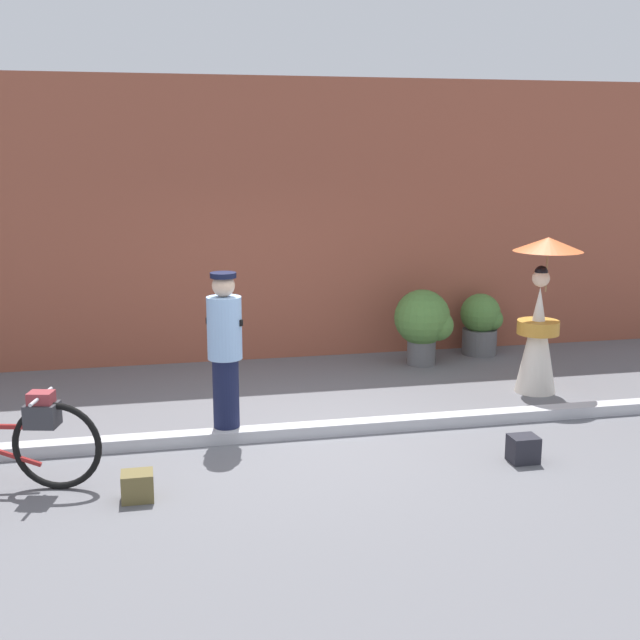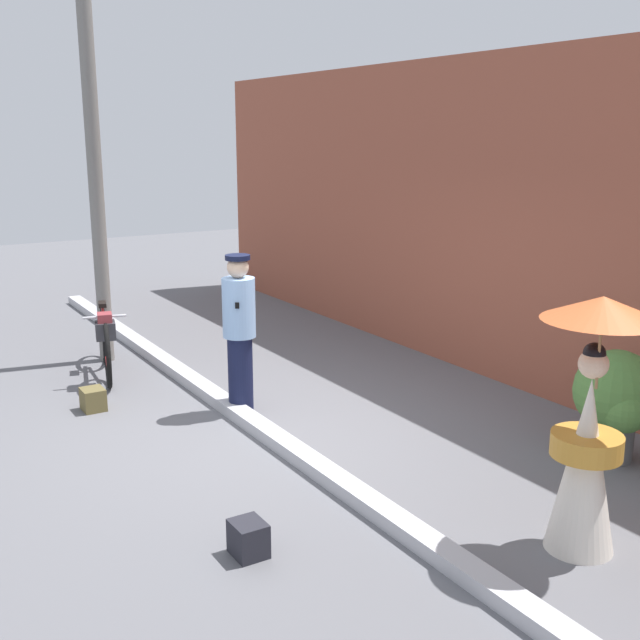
# 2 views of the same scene
# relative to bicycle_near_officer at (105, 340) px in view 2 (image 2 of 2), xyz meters

# --- Properties ---
(ground_plane) EXTENTS (30.00, 30.00, 0.00)m
(ground_plane) POSITION_rel_bicycle_near_officer_xyz_m (2.60, 0.73, -0.45)
(ground_plane) COLOR slate
(building_wall) EXTENTS (14.00, 0.40, 3.76)m
(building_wall) POSITION_rel_bicycle_near_officer_xyz_m (2.60, 4.09, 1.43)
(building_wall) COLOR brown
(building_wall) RESTS_ON ground_plane
(sidewalk_curb) EXTENTS (14.00, 0.20, 0.12)m
(sidewalk_curb) POSITION_rel_bicycle_near_officer_xyz_m (2.60, 0.73, -0.39)
(sidewalk_curb) COLOR #B2B2B7
(sidewalk_curb) RESTS_ON ground_plane
(bicycle_near_officer) EXTENTS (1.78, 0.58, 0.86)m
(bicycle_near_officer) POSITION_rel_bicycle_near_officer_xyz_m (0.00, 0.00, 0.00)
(bicycle_near_officer) COLOR black
(bicycle_near_officer) RESTS_ON ground_plane
(person_officer) EXTENTS (0.35, 0.34, 1.67)m
(person_officer) POSITION_rel_bicycle_near_officer_xyz_m (1.95, 0.84, 0.44)
(person_officer) COLOR #141938
(person_officer) RESTS_ON ground_plane
(person_with_parasol) EXTENTS (0.80, 0.80, 1.84)m
(person_with_parasol) POSITION_rel_bicycle_near_officer_xyz_m (5.71, 1.67, 0.47)
(person_with_parasol) COLOR silver
(person_with_parasol) RESTS_ON ground_plane
(potted_plant_by_door) EXTENTS (0.76, 0.74, 1.01)m
(potted_plant_by_door) POSITION_rel_bicycle_near_officer_xyz_m (4.81, 3.14, 0.13)
(potted_plant_by_door) COLOR #59595B
(potted_plant_by_door) RESTS_ON ground_plane
(backpack_on_pavement) EXTENTS (0.26, 0.23, 0.24)m
(backpack_on_pavement) POSITION_rel_bicycle_near_officer_xyz_m (1.09, -0.48, -0.33)
(backpack_on_pavement) COLOR brown
(backpack_on_pavement) RESTS_ON ground_plane
(backpack_spare) EXTENTS (0.26, 0.22, 0.25)m
(backpack_spare) POSITION_rel_bicycle_near_officer_xyz_m (4.56, -0.37, -0.32)
(backpack_spare) COLOR #26262D
(backpack_spare) RESTS_ON ground_plane
(utility_pole) EXTENTS (0.18, 0.18, 4.80)m
(utility_pole) POSITION_rel_bicycle_near_officer_xyz_m (-0.68, 0.20, 1.95)
(utility_pole) COLOR slate
(utility_pole) RESTS_ON ground_plane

